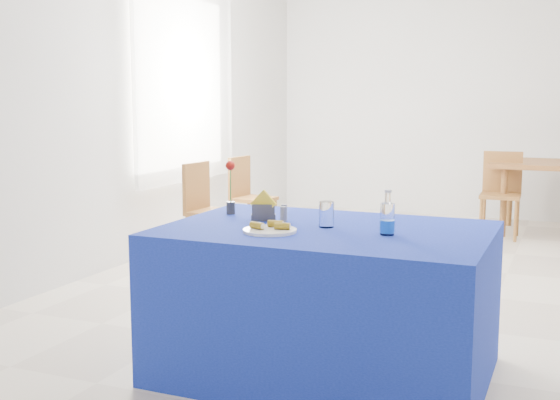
% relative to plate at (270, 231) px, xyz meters
% --- Properties ---
extents(floor, '(7.00, 7.00, 0.00)m').
position_rel_plate_xyz_m(floor, '(0.32, 1.98, -0.77)').
color(floor, beige).
rests_on(floor, ground).
extents(room_shell, '(7.00, 7.00, 7.00)m').
position_rel_plate_xyz_m(room_shell, '(0.32, 1.98, 0.98)').
color(room_shell, silver).
rests_on(room_shell, ground).
extents(window_pane, '(0.04, 1.50, 1.60)m').
position_rel_plate_xyz_m(window_pane, '(-2.15, 2.78, 0.78)').
color(window_pane, white).
rests_on(window_pane, room_shell).
extents(curtain, '(0.04, 1.75, 1.85)m').
position_rel_plate_xyz_m(curtain, '(-2.08, 2.78, 0.78)').
color(curtain, white).
rests_on(curtain, room_shell).
extents(plate, '(0.26, 0.26, 0.01)m').
position_rel_plate_xyz_m(plate, '(0.00, 0.00, 0.00)').
color(plate, white).
rests_on(plate, blue_table).
extents(drinking_glass, '(0.08, 0.08, 0.13)m').
position_rel_plate_xyz_m(drinking_glass, '(0.21, 0.23, 0.06)').
color(drinking_glass, white).
rests_on(drinking_glass, blue_table).
extents(salt_shaker, '(0.03, 0.03, 0.08)m').
position_rel_plate_xyz_m(salt_shaker, '(-0.07, 0.34, 0.04)').
color(salt_shaker, slate).
rests_on(salt_shaker, blue_table).
extents(pepper_shaker, '(0.03, 0.03, 0.08)m').
position_rel_plate_xyz_m(pepper_shaker, '(-0.04, 0.26, 0.04)').
color(pepper_shaker, slate).
rests_on(pepper_shaker, blue_table).
extents(blue_table, '(1.60, 1.10, 0.76)m').
position_rel_plate_xyz_m(blue_table, '(0.21, 0.22, -0.39)').
color(blue_table, navy).
rests_on(blue_table, floor).
extents(water_bottle, '(0.07, 0.07, 0.21)m').
position_rel_plate_xyz_m(water_bottle, '(0.54, 0.16, 0.06)').
color(water_bottle, white).
rests_on(water_bottle, blue_table).
extents(napkin_holder, '(0.15, 0.10, 0.16)m').
position_rel_plate_xyz_m(napkin_holder, '(-0.16, 0.28, 0.04)').
color(napkin_holder, '#3D3D42').
rests_on(napkin_holder, blue_table).
extents(rose_vase, '(0.05, 0.05, 0.30)m').
position_rel_plate_xyz_m(rose_vase, '(-0.42, 0.41, 0.14)').
color(rose_vase, '#232327').
rests_on(rose_vase, blue_table).
extents(chair_bg_left, '(0.40, 0.40, 0.87)m').
position_rel_plate_xyz_m(chair_bg_left, '(0.66, 4.36, -0.27)').
color(chair_bg_left, '#9C5D2D').
rests_on(chair_bg_left, floor).
extents(chair_win_a, '(0.41, 0.41, 0.85)m').
position_rel_plate_xyz_m(chair_win_a, '(-1.61, 2.26, -0.28)').
color(chair_win_a, '#9C5D2D').
rests_on(chair_win_a, floor).
extents(chair_win_b, '(0.41, 0.41, 0.83)m').
position_rel_plate_xyz_m(chair_win_b, '(-1.67, 3.23, -0.29)').
color(chair_win_b, '#9C5D2D').
rests_on(chair_win_b, floor).
extents(banana_pieces, '(0.20, 0.13, 0.03)m').
position_rel_plate_xyz_m(banana_pieces, '(0.00, 0.02, 0.02)').
color(banana_pieces, gold).
rests_on(banana_pieces, plate).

